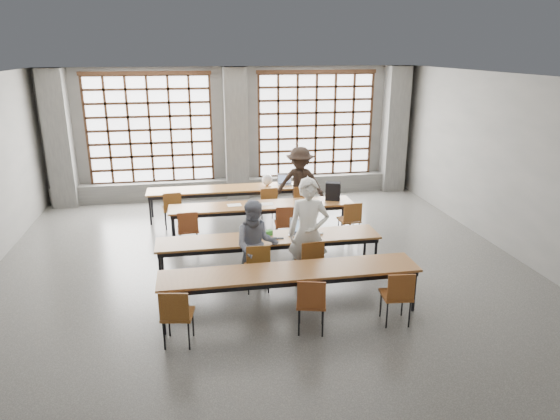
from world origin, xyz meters
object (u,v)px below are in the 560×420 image
(chair_mid_right, at_px, (350,217))
(laptop_back, at_px, (285,182))
(desk_row_a, at_px, (231,190))
(chair_near_right, at_px, (398,292))
(chair_mid_left, at_px, (188,227))
(plastic_bag, at_px, (267,180))
(desk_row_c, at_px, (269,241))
(student_female, at_px, (256,246))
(student_back, at_px, (300,184))
(chair_near_left, at_px, (176,312))
(student_male, at_px, (308,233))
(green_box, at_px, (266,233))
(phone, at_px, (280,238))
(laptop_front, at_px, (299,230))
(chair_near_mid, at_px, (311,300))
(desk_row_d, at_px, (290,274))
(chair_back_left, at_px, (172,206))
(chair_front_left, at_px, (257,263))
(desk_row_b, at_px, (262,207))
(chair_front_right, at_px, (310,259))
(red_pouch, at_px, (178,311))
(chair_mid_centre, at_px, (285,221))
(backpack, at_px, (333,191))
(chair_back_right, at_px, (301,199))
(chair_back_mid, at_px, (268,201))
(mouse, at_px, (321,233))

(chair_mid_right, xyz_separation_m, laptop_back, (-1.00, 2.20, 0.25))
(desk_row_a, height_order, chair_near_right, chair_near_right)
(chair_mid_left, bearing_deg, plastic_bag, 47.81)
(chair_near_right, bearing_deg, desk_row_c, 127.76)
(student_female, relative_size, student_back, 0.89)
(chair_near_left, xyz_separation_m, student_male, (2.21, 1.56, 0.42))
(green_box, height_order, plastic_bag, plastic_bag)
(phone, bearing_deg, desk_row_a, 99.20)
(laptop_front, bearing_deg, chair_near_mid, -97.51)
(chair_mid_right, height_order, chair_near_mid, same)
(student_male, height_order, student_female, student_male)
(desk_row_c, xyz_separation_m, desk_row_d, (0.10, -1.43, 0.00))
(chair_back_left, bearing_deg, chair_front_left, -66.66)
(desk_row_b, bearing_deg, student_female, -100.48)
(student_back, bearing_deg, chair_mid_right, -47.06)
(desk_row_b, relative_size, chair_back_left, 4.55)
(chair_front_left, distance_m, chair_near_left, 1.94)
(student_female, bearing_deg, green_box, 71.20)
(laptop_front, bearing_deg, desk_row_a, 106.08)
(chair_front_right, relative_size, red_pouch, 4.40)
(laptop_back, bearing_deg, student_male, -95.07)
(chair_mid_centre, bearing_deg, laptop_back, 79.52)
(backpack, bearing_deg, green_box, -110.62)
(chair_back_right, xyz_separation_m, backpack, (0.55, -0.79, 0.39))
(laptop_back, xyz_separation_m, phone, (-0.78, -3.65, -0.05))
(backpack, bearing_deg, student_male, -92.37)
(chair_back_mid, height_order, chair_mid_left, same)
(chair_mid_left, bearing_deg, green_box, -42.43)
(phone, height_order, red_pouch, phone)
(chair_back_mid, distance_m, laptop_front, 2.73)
(student_female, bearing_deg, desk_row_b, 84.04)
(chair_front_left, xyz_separation_m, laptop_front, (0.87, 0.74, 0.25))
(plastic_bag, bearing_deg, chair_mid_right, -55.81)
(desk_row_d, relative_size, chair_front_right, 4.55)
(laptop_front, height_order, plastic_bag, plastic_bag)
(chair_front_right, bearing_deg, chair_mid_centre, 91.68)
(chair_mid_right, distance_m, laptop_front, 1.89)
(chair_mid_right, bearing_deg, chair_near_left, -136.37)
(student_back, bearing_deg, chair_near_right, -68.01)
(desk_row_d, xyz_separation_m, student_male, (0.50, 0.93, 0.29))
(desk_row_d, distance_m, student_back, 4.52)
(chair_mid_left, bearing_deg, phone, -41.84)
(student_back, bearing_deg, plastic_bag, 159.38)
(student_female, bearing_deg, chair_near_right, -34.92)
(desk_row_d, bearing_deg, chair_back_left, 113.98)
(green_box, xyz_separation_m, phone, (0.23, -0.18, -0.04))
(chair_front_left, distance_m, laptop_front, 1.17)
(red_pouch, bearing_deg, mouse, 37.56)
(chair_front_left, relative_size, student_female, 0.56)
(chair_near_left, relative_size, phone, 6.77)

